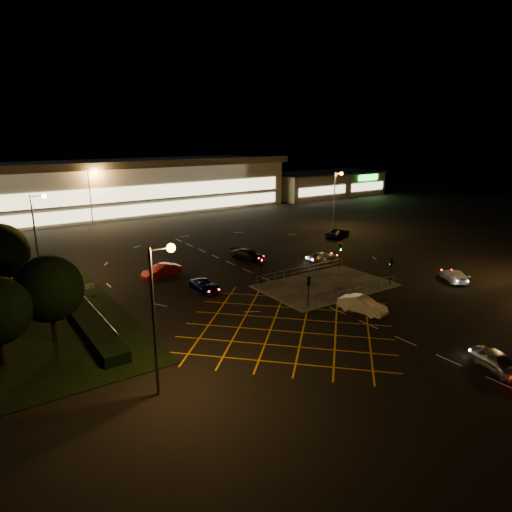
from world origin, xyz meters
TOP-DOWN VIEW (x-y plane):
  - ground at (0.00, 0.00)m, footprint 180.00×180.00m
  - pedestrian_island at (2.00, -2.00)m, footprint 14.00×9.00m
  - grass_verge at (-28.00, 6.00)m, footprint 18.00×30.00m
  - hedge at (-23.00, 6.00)m, footprint 2.00×26.00m
  - supermarket at (0.00, 61.95)m, footprint 72.00×26.50m
  - retail_unit_a at (46.00, 53.97)m, footprint 18.80×14.80m
  - retail_unit_b at (62.00, 53.96)m, footprint 14.80×14.80m
  - streetlight_sw at (-21.56, -12.00)m, footprint 1.78×0.56m
  - streetlight_nw at (-23.56, 18.00)m, footprint 1.78×0.56m
  - streetlight_ne at (24.44, 20.00)m, footprint 1.78×0.56m
  - streetlight_far_left at (-9.56, 48.00)m, footprint 1.78×0.56m
  - streetlight_far_right at (30.44, 50.00)m, footprint 1.78×0.56m
  - signal_sw at (-4.00, -5.99)m, footprint 0.28×0.30m
  - signal_se at (8.00, -5.99)m, footprint 0.28×0.30m
  - signal_nw at (-4.00, 1.99)m, footprint 0.28×0.30m
  - signal_ne at (8.00, 1.99)m, footprint 0.28×0.30m
  - tree_c at (-28.00, 14.00)m, footprint 5.76×5.76m
  - tree_e at (-26.00, 0.00)m, footprint 5.40×5.40m
  - car_near_silver at (-0.52, -22.86)m, footprint 2.94×4.49m
  - car_queue_white at (-0.35, -9.67)m, footprint 2.70×4.95m
  - car_left_blue at (-9.89, 4.18)m, footprint 2.21×4.58m
  - car_far_dkgrey at (0.75, 11.95)m, footprint 3.80×5.32m
  - car_right_silver at (8.59, 5.91)m, footprint 4.03×1.87m
  - car_circ_red at (-11.87, 11.38)m, footprint 5.00×2.43m
  - car_east_grey at (20.60, 15.33)m, footprint 5.80×4.22m
  - car_approach_white at (15.60, -8.94)m, footprint 4.05×4.85m

SIDE VIEW (x-z plane):
  - ground at x=0.00m, z-range 0.00..0.00m
  - grass_verge at x=-28.00m, z-range 0.00..0.08m
  - pedestrian_island at x=2.00m, z-range 0.00..0.12m
  - hedge at x=-23.00m, z-range 0.00..1.00m
  - car_left_blue at x=-9.89m, z-range 0.00..1.26m
  - car_approach_white at x=15.60m, z-range 0.00..1.33m
  - car_right_silver at x=8.59m, z-range 0.00..1.34m
  - car_near_silver at x=-0.52m, z-range 0.00..1.42m
  - car_far_dkgrey at x=0.75m, z-range 0.00..1.43m
  - car_east_grey at x=20.60m, z-range 0.00..1.47m
  - car_queue_white at x=-0.35m, z-range 0.00..1.55m
  - car_circ_red at x=-11.87m, z-range 0.00..1.58m
  - signal_sw at x=-4.00m, z-range 0.79..3.94m
  - signal_se at x=8.00m, z-range 0.79..3.94m
  - signal_nw at x=-4.00m, z-range 0.79..3.94m
  - signal_ne at x=8.00m, z-range 0.79..3.94m
  - retail_unit_a at x=46.00m, z-range 0.04..6.39m
  - retail_unit_b at x=62.00m, z-range 0.05..6.40m
  - tree_e at x=-26.00m, z-range 0.97..8.32m
  - tree_c at x=-28.00m, z-range 1.03..8.87m
  - supermarket at x=0.00m, z-range 0.06..10.56m
  - streetlight_sw at x=-21.56m, z-range 1.55..11.58m
  - streetlight_nw at x=-23.56m, z-range 1.55..11.58m
  - streetlight_ne at x=24.44m, z-range 1.55..11.58m
  - streetlight_far_left at x=-9.56m, z-range 1.55..11.58m
  - streetlight_far_right at x=30.44m, z-range 1.55..11.58m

